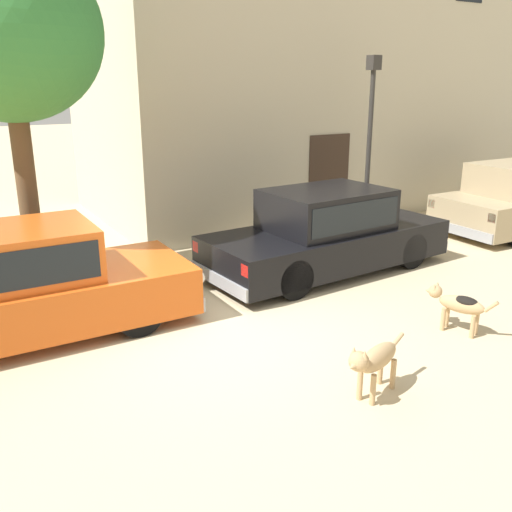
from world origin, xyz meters
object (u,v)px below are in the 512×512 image
(parked_sedan_second, at_px, (327,231))
(stray_dog_spotted, at_px, (374,360))
(parked_sedan_nearest, at_px, (16,285))
(acacia_tree_left, at_px, (8,34))
(street_lamp, at_px, (370,124))
(stray_dog_tan, at_px, (458,303))

(parked_sedan_second, height_order, stray_dog_spotted, parked_sedan_second)
(parked_sedan_nearest, distance_m, acacia_tree_left, 3.51)
(street_lamp, xyz_separation_m, acacia_tree_left, (-6.70, -0.02, 1.47))
(parked_sedan_second, distance_m, street_lamp, 3.00)
(parked_sedan_nearest, distance_m, street_lamp, 7.54)
(parked_sedan_nearest, height_order, parked_sedan_second, parked_sedan_nearest)
(stray_dog_spotted, distance_m, stray_dog_tan, 2.19)
(street_lamp, bearing_deg, stray_dog_spotted, -130.09)
(street_lamp, bearing_deg, acacia_tree_left, -179.79)
(stray_dog_tan, relative_size, street_lamp, 0.25)
(parked_sedan_second, height_order, acacia_tree_left, acacia_tree_left)
(street_lamp, bearing_deg, stray_dog_tan, -116.24)
(parked_sedan_nearest, xyz_separation_m, stray_dog_spotted, (2.99, -3.48, -0.28))
(stray_dog_spotted, height_order, acacia_tree_left, acacia_tree_left)
(stray_dog_tan, bearing_deg, parked_sedan_nearest, 40.54)
(parked_sedan_second, distance_m, stray_dog_tan, 2.95)
(acacia_tree_left, bearing_deg, street_lamp, 0.21)
(parked_sedan_nearest, bearing_deg, stray_dog_tan, -28.92)
(stray_dog_tan, bearing_deg, acacia_tree_left, 26.30)
(parked_sedan_second, xyz_separation_m, stray_dog_spotted, (-2.12, -3.62, -0.28))
(stray_dog_spotted, height_order, stray_dog_tan, stray_dog_spotted)
(stray_dog_tan, relative_size, acacia_tree_left, 0.18)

